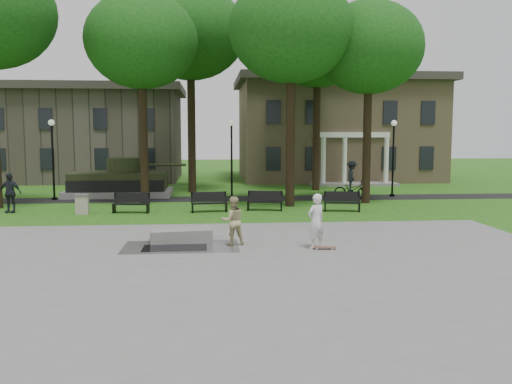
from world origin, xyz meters
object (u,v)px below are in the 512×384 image
(cyclist, at_px, (352,183))
(park_bench_0, at_px, (131,202))
(skateboarder, at_px, (316,221))
(trash_bin, at_px, (82,204))
(concrete_block, at_px, (181,235))
(friend_watching, at_px, (233,221))

(cyclist, bearing_deg, park_bench_0, 130.24)
(skateboarder, relative_size, park_bench_0, 1.02)
(trash_bin, bearing_deg, concrete_block, -54.68)
(friend_watching, height_order, park_bench_0, friend_watching)
(concrete_block, bearing_deg, friend_watching, -22.53)
(friend_watching, xyz_separation_m, park_bench_0, (-4.70, 8.22, -0.36))
(concrete_block, bearing_deg, cyclist, 51.80)
(concrete_block, bearing_deg, trash_bin, 125.32)
(cyclist, height_order, trash_bin, cyclist)
(park_bench_0, relative_size, trash_bin, 1.92)
(cyclist, bearing_deg, concrete_block, 161.17)
(skateboarder, relative_size, cyclist, 0.82)
(skateboarder, xyz_separation_m, park_bench_0, (-7.51, 9.04, -0.44))
(park_bench_0, bearing_deg, concrete_block, -61.65)
(concrete_block, xyz_separation_m, cyclist, (9.58, 12.17, 0.69))
(friend_watching, height_order, trash_bin, friend_watching)
(skateboarder, distance_m, cyclist, 14.61)
(park_bench_0, bearing_deg, trash_bin, -169.51)
(park_bench_0, xyz_separation_m, trash_bin, (-2.35, -0.12, -0.04))
(cyclist, distance_m, trash_bin, 15.55)
(park_bench_0, height_order, trash_bin, park_bench_0)
(skateboarder, xyz_separation_m, friend_watching, (-2.81, 0.82, -0.08))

